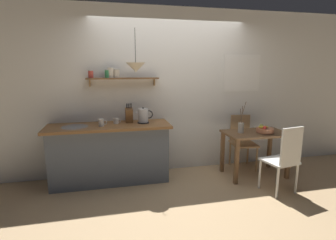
{
  "coord_description": "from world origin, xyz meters",
  "views": [
    {
      "loc": [
        -1.0,
        -3.66,
        1.75
      ],
      "look_at": [
        -0.1,
        0.25,
        0.95
      ],
      "focal_mm": 28.18,
      "sensor_mm": 36.0,
      "label": 1
    }
  ],
  "objects_px": {
    "dining_chair_near": "(284,157)",
    "pendant_lamp": "(136,67)",
    "dining_table": "(255,140)",
    "fruit_bowl": "(265,130)",
    "twig_vase": "(241,127)",
    "knife_block": "(129,115)",
    "dining_chair_far": "(242,139)",
    "coffee_mug_spare": "(116,121)",
    "coffee_mug_by_sink": "(101,123)",
    "electric_kettle": "(143,116)"
  },
  "relations": [
    {
      "from": "pendant_lamp",
      "to": "fruit_bowl",
      "type": "bearing_deg",
      "value": -8.14
    },
    {
      "from": "dining_chair_near",
      "to": "electric_kettle",
      "type": "relative_size",
      "value": 3.65
    },
    {
      "from": "fruit_bowl",
      "to": "pendant_lamp",
      "type": "distance_m",
      "value": 2.23
    },
    {
      "from": "dining_chair_near",
      "to": "pendant_lamp",
      "type": "bearing_deg",
      "value": 155.26
    },
    {
      "from": "twig_vase",
      "to": "knife_block",
      "type": "distance_m",
      "value": 1.79
    },
    {
      "from": "dining_chair_far",
      "to": "knife_block",
      "type": "distance_m",
      "value": 2.03
    },
    {
      "from": "dining_chair_near",
      "to": "knife_block",
      "type": "bearing_deg",
      "value": 152.31
    },
    {
      "from": "coffee_mug_spare",
      "to": "twig_vase",
      "type": "bearing_deg",
      "value": -8.82
    },
    {
      "from": "fruit_bowl",
      "to": "coffee_mug_spare",
      "type": "relative_size",
      "value": 2.31
    },
    {
      "from": "dining_chair_far",
      "to": "knife_block",
      "type": "bearing_deg",
      "value": -180.0
    },
    {
      "from": "twig_vase",
      "to": "coffee_mug_by_sink",
      "type": "bearing_deg",
      "value": 175.56
    },
    {
      "from": "electric_kettle",
      "to": "knife_block",
      "type": "bearing_deg",
      "value": 154.69
    },
    {
      "from": "dining_chair_near",
      "to": "dining_chair_far",
      "type": "xyz_separation_m",
      "value": [
        -0.06,
        1.06,
        -0.03
      ]
    },
    {
      "from": "fruit_bowl",
      "to": "coffee_mug_spare",
      "type": "bearing_deg",
      "value": 169.93
    },
    {
      "from": "dining_chair_near",
      "to": "knife_block",
      "type": "distance_m",
      "value": 2.34
    },
    {
      "from": "dining_chair_far",
      "to": "dining_table",
      "type": "bearing_deg",
      "value": -86.57
    },
    {
      "from": "dining_chair_near",
      "to": "pendant_lamp",
      "type": "height_order",
      "value": "pendant_lamp"
    },
    {
      "from": "coffee_mug_spare",
      "to": "electric_kettle",
      "type": "bearing_deg",
      "value": -6.36
    },
    {
      "from": "dining_chair_near",
      "to": "coffee_mug_by_sink",
      "type": "xyz_separation_m",
      "value": [
        -2.45,
        0.88,
        0.42
      ]
    },
    {
      "from": "pendant_lamp",
      "to": "dining_chair_far",
      "type": "bearing_deg",
      "value": 5.44
    },
    {
      "from": "twig_vase",
      "to": "coffee_mug_by_sink",
      "type": "relative_size",
      "value": 4.06
    },
    {
      "from": "dining_chair_far",
      "to": "fruit_bowl",
      "type": "distance_m",
      "value": 0.55
    },
    {
      "from": "dining_table",
      "to": "pendant_lamp",
      "type": "height_order",
      "value": "pendant_lamp"
    },
    {
      "from": "coffee_mug_spare",
      "to": "dining_chair_far",
      "type": "bearing_deg",
      "value": 1.43
    },
    {
      "from": "twig_vase",
      "to": "electric_kettle",
      "type": "bearing_deg",
      "value": 170.51
    },
    {
      "from": "twig_vase",
      "to": "fruit_bowl",
      "type": "bearing_deg",
      "value": -16.71
    },
    {
      "from": "dining_table",
      "to": "electric_kettle",
      "type": "distance_m",
      "value": 1.85
    },
    {
      "from": "dining_chair_far",
      "to": "electric_kettle",
      "type": "distance_m",
      "value": 1.83
    },
    {
      "from": "electric_kettle",
      "to": "coffee_mug_spare",
      "type": "xyz_separation_m",
      "value": [
        -0.41,
        0.05,
        -0.07
      ]
    },
    {
      "from": "pendant_lamp",
      "to": "dining_chair_near",
      "type": "bearing_deg",
      "value": -24.74
    },
    {
      "from": "pendant_lamp",
      "to": "twig_vase",
      "type": "bearing_deg",
      "value": -6.21
    },
    {
      "from": "dining_chair_near",
      "to": "pendant_lamp",
      "type": "distance_m",
      "value": 2.44
    },
    {
      "from": "dining_chair_near",
      "to": "coffee_mug_spare",
      "type": "relative_size",
      "value": 8.4
    },
    {
      "from": "dining_chair_near",
      "to": "pendant_lamp",
      "type": "relative_size",
      "value": 1.58
    },
    {
      "from": "coffee_mug_spare",
      "to": "dining_chair_near",
      "type": "bearing_deg",
      "value": -24.37
    },
    {
      "from": "dining_chair_near",
      "to": "coffee_mug_spare",
      "type": "xyz_separation_m",
      "value": [
        -2.23,
        1.01,
        0.41
      ]
    },
    {
      "from": "dining_chair_near",
      "to": "pendant_lamp",
      "type": "xyz_separation_m",
      "value": [
        -1.93,
        0.89,
        1.22
      ]
    },
    {
      "from": "knife_block",
      "to": "pendant_lamp",
      "type": "relative_size",
      "value": 0.49
    },
    {
      "from": "twig_vase",
      "to": "pendant_lamp",
      "type": "distance_m",
      "value": 1.89
    },
    {
      "from": "dining_chair_far",
      "to": "fruit_bowl",
      "type": "relative_size",
      "value": 3.43
    },
    {
      "from": "dining_chair_near",
      "to": "twig_vase",
      "type": "distance_m",
      "value": 0.82
    },
    {
      "from": "dining_chair_near",
      "to": "electric_kettle",
      "type": "bearing_deg",
      "value": 152.04
    },
    {
      "from": "dining_chair_near",
      "to": "twig_vase",
      "type": "xyz_separation_m",
      "value": [
        -0.29,
        0.71,
        0.28
      ]
    },
    {
      "from": "fruit_bowl",
      "to": "pendant_lamp",
      "type": "height_order",
      "value": "pendant_lamp"
    },
    {
      "from": "coffee_mug_by_sink",
      "to": "electric_kettle",
      "type": "bearing_deg",
      "value": 7.94
    },
    {
      "from": "twig_vase",
      "to": "dining_table",
      "type": "bearing_deg",
      "value": -6.68
    },
    {
      "from": "dining_table",
      "to": "fruit_bowl",
      "type": "height_order",
      "value": "fruit_bowl"
    },
    {
      "from": "dining_chair_far",
      "to": "coffee_mug_spare",
      "type": "bearing_deg",
      "value": -178.57
    },
    {
      "from": "electric_kettle",
      "to": "pendant_lamp",
      "type": "bearing_deg",
      "value": -144.64
    },
    {
      "from": "fruit_bowl",
      "to": "coffee_mug_spare",
      "type": "height_order",
      "value": "coffee_mug_spare"
    }
  ]
}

